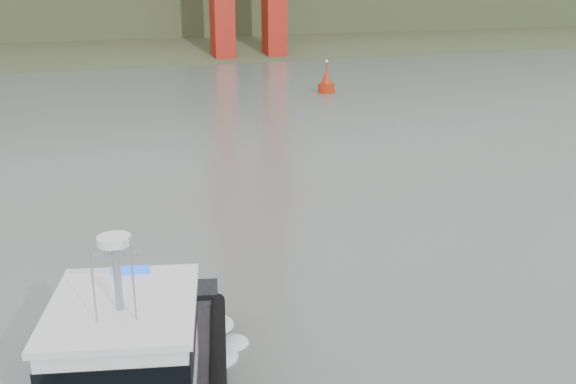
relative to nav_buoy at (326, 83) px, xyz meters
name	(u,v)px	position (x,y,z in m)	size (l,w,h in m)	color
ground	(328,319)	(-19.93, -43.24, -0.94)	(400.00, 400.00, 0.00)	#53625B
headlands	(68,3)	(-19.93, 82.26, 6.11)	(500.00, 105.36, 27.12)	#3A4628
nav_buoy	(326,83)	(0.00, 0.00, 0.00)	(1.71, 1.71, 3.57)	#A4240B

